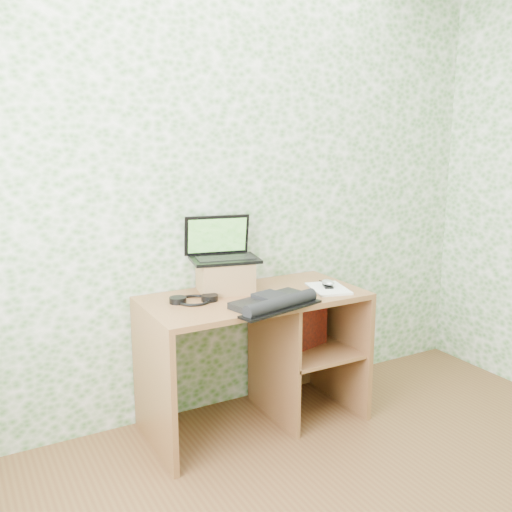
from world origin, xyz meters
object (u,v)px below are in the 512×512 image
keyboard (275,302)px  notepad (328,289)px  desk (264,338)px  riser (225,276)px  laptop (222,250)px

keyboard → notepad: 0.44m
desk → keyboard: 0.40m
desk → keyboard: (-0.09, -0.26, 0.29)m
keyboard → riser: bearing=91.0°
desk → keyboard: bearing=-108.4°
desk → laptop: bearing=139.5°
laptop → notepad: size_ratio=1.53×
notepad → laptop: bearing=165.6°
desk → riser: bearing=147.5°
riser → keyboard: size_ratio=0.57×
riser → notepad: (0.52, -0.25, -0.08)m
keyboard → notepad: size_ratio=1.88×
laptop → desk: bearing=-28.2°
laptop → notepad: (0.52, -0.29, -0.22)m
riser → laptop: bearing=90.0°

